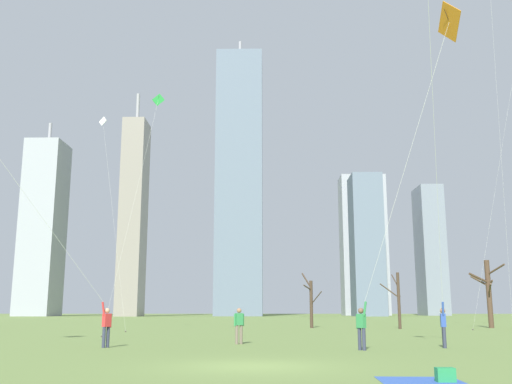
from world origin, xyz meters
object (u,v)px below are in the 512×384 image
bystander_far_off_by_trees (239,324)px  distant_kite_drifting_right_yellow (511,90)px  distant_kite_low_near_trees_white (105,143)px  picnic_spot (434,377)px  kite_flyer_midfield_right_purple (441,273)px  bare_tree_far_right_edge (311,301)px  kite_flyer_far_back_pink (44,236)px  bare_tree_left_of_center (398,299)px  distant_kite_high_overhead_green (152,127)px  bare_tree_center (488,291)px  kite_flyer_midfield_left_orange (382,255)px

bystander_far_off_by_trees → distant_kite_drifting_right_yellow: (20.66, 16.42, 17.62)m
distant_kite_low_near_trees_white → picnic_spot: size_ratio=8.80×
kite_flyer_midfield_right_purple → distant_kite_low_near_trees_white: bearing=135.2°
kite_flyer_midfield_right_purple → bare_tree_far_right_edge: bearing=96.5°
kite_flyer_midfield_right_purple → kite_flyer_far_back_pink: kite_flyer_far_back_pink is taller
kite_flyer_far_back_pink → bare_tree_left_of_center: bearing=53.7°
distant_kite_drifting_right_yellow → bare_tree_far_right_edge: 23.68m
distant_kite_high_overhead_green → bare_tree_left_of_center: (18.14, 13.49, -10.57)m
kite_flyer_far_back_pink → bare_tree_center: (27.85, 28.92, -1.27)m
kite_flyer_midfield_right_purple → kite_flyer_midfield_left_orange: bearing=-156.8°
kite_flyer_midfield_right_purple → distant_kite_drifting_right_yellow: size_ratio=0.68×
kite_flyer_midfield_left_orange → bare_tree_far_right_edge: bearing=91.2°
bare_tree_far_right_edge → bare_tree_left_of_center: size_ratio=1.04×
picnic_spot → kite_flyer_far_back_pink: bearing=143.8°
bare_tree_far_right_edge → kite_flyer_far_back_pink: bearing=-113.4°
distant_kite_low_near_trees_white → bare_tree_far_right_edge: (16.11, 8.66, -11.69)m
kite_flyer_midfield_right_purple → picnic_spot: 11.07m
kite_flyer_midfield_left_orange → bystander_far_off_by_trees: 8.04m
kite_flyer_midfield_right_purple → bare_tree_far_right_edge: size_ratio=3.25×
bystander_far_off_by_trees → distant_kite_high_overhead_green: size_ratio=0.11×
distant_kite_drifting_right_yellow → bare_tree_center: bearing=91.6°
distant_kite_drifting_right_yellow → bare_tree_center: 17.15m
kite_flyer_midfield_left_orange → distant_kite_drifting_right_yellow: size_ratio=0.55×
distant_kite_drifting_right_yellow → bare_tree_left_of_center: size_ratio=4.98×
bystander_far_off_by_trees → distant_kite_high_overhead_green: (-6.01, 8.09, 12.09)m
kite_flyer_far_back_pink → bare_tree_left_of_center: size_ratio=3.75×
kite_flyer_far_back_pink → bystander_far_off_by_trees: 9.59m
kite_flyer_far_back_pink → bystander_far_off_by_trees: (7.41, 5.00, -3.47)m
distant_kite_low_near_trees_white → bare_tree_left_of_center: bearing=15.3°
picnic_spot → kite_flyer_midfield_left_orange: bearing=85.2°
kite_flyer_midfield_right_purple → distant_kite_drifting_right_yellow: bearing=58.6°
kite_flyer_midfield_right_purple → picnic_spot: kite_flyer_midfield_right_purple is taller
bare_tree_center → bare_tree_far_right_edge: bearing=-179.9°
kite_flyer_midfield_left_orange → kite_flyer_far_back_pink: size_ratio=0.73×
bare_tree_center → kite_flyer_midfield_left_orange: bearing=-117.0°
kite_flyer_midfield_right_purple → kite_flyer_midfield_left_orange: 2.84m
kite_flyer_far_back_pink → distant_kite_low_near_trees_white: (-3.59, 20.24, 9.62)m
bare_tree_left_of_center → bare_tree_center: 8.67m
kite_flyer_midfield_left_orange → bystander_far_off_by_trees: (-5.72, 4.96, -2.73)m
distant_kite_high_overhead_green → bare_tree_center: (26.45, 15.83, -9.89)m
bare_tree_far_right_edge → bare_tree_left_of_center: bearing=-18.3°
kite_flyer_midfield_left_orange → bare_tree_far_right_edge: size_ratio=2.64×
kite_flyer_midfield_right_purple → bystander_far_off_by_trees: bearing=154.9°
bare_tree_left_of_center → bare_tree_center: bare_tree_center is taller
kite_flyer_midfield_left_orange → picnic_spot: kite_flyer_midfield_left_orange is taller
kite_flyer_midfield_left_orange → distant_kite_high_overhead_green: (-11.73, 13.05, 9.36)m
bystander_far_off_by_trees → bare_tree_far_right_edge: bearing=77.9°
kite_flyer_midfield_left_orange → bare_tree_far_right_edge: (-0.60, 28.86, -1.33)m
kite_flyer_midfield_right_purple → bare_tree_center: 30.35m
distant_kite_low_near_trees_white → distant_kite_high_overhead_green: (4.99, -7.15, -1.00)m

